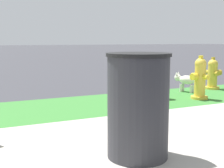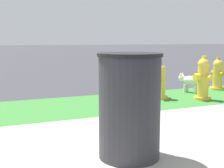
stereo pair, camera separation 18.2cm
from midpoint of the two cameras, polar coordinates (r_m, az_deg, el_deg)
fire_hydrant_across_street at (r=5.69m, az=17.17°, el=0.94°), size 0.35×0.38×0.77m
fire_hydrant_by_grass_verge at (r=6.95m, az=19.52°, el=1.66°), size 0.36×0.39×0.68m
fire_hydrant_far_end at (r=5.61m, az=9.62°, el=0.46°), size 0.35×0.35×0.66m
small_white_dog at (r=6.40m, az=14.76°, el=0.61°), size 0.31×0.46×0.40m
trash_bin at (r=2.74m, az=5.13°, el=-4.11°), size 0.56×0.56×0.93m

